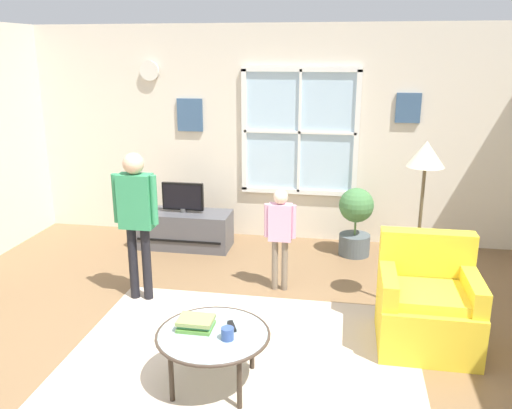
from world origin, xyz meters
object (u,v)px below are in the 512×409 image
(coffee_table, at_px, (213,336))
(floor_lamp, at_px, (425,171))
(armchair, at_px, (427,306))
(remote_near_books, at_px, (232,326))
(tv_stand, at_px, (184,229))
(book_stack, at_px, (196,323))
(television, at_px, (183,197))
(potted_plant_by_window, at_px, (356,218))
(cup, at_px, (227,334))
(person_green_shirt, at_px, (136,210))
(person_pink_shirt, at_px, (280,228))

(coffee_table, relative_size, floor_lamp, 0.51)
(armchair, xyz_separation_m, remote_near_books, (-1.44, -0.74, 0.09))
(tv_stand, distance_m, coffee_table, 2.82)
(armchair, height_order, book_stack, armchair)
(television, xyz_separation_m, potted_plant_by_window, (2.03, 0.09, -0.19))
(television, relative_size, remote_near_books, 3.56)
(book_stack, distance_m, cup, 0.28)
(armchair, xyz_separation_m, coffee_table, (-1.55, -0.84, 0.06))
(person_green_shirt, distance_m, floor_lamp, 2.58)
(television, distance_m, remote_near_books, 2.77)
(remote_near_books, height_order, floor_lamp, floor_lamp)
(armchair, xyz_separation_m, book_stack, (-1.69, -0.79, 0.12))
(tv_stand, bearing_deg, armchair, -34.50)
(book_stack, height_order, floor_lamp, floor_lamp)
(person_pink_shirt, bearing_deg, potted_plant_by_window, 55.64)
(potted_plant_by_window, bearing_deg, television, -177.37)
(floor_lamp, bearing_deg, tv_stand, 154.64)
(remote_near_books, relative_size, potted_plant_by_window, 0.18)
(remote_near_books, bearing_deg, coffee_table, -138.45)
(television, xyz_separation_m, floor_lamp, (2.55, -1.21, 0.68))
(floor_lamp, bearing_deg, person_pink_shirt, 170.06)
(book_stack, distance_m, potted_plant_by_window, 2.89)
(television, relative_size, cup, 5.64)
(armchair, xyz_separation_m, person_green_shirt, (-2.57, 0.36, 0.56))
(person_green_shirt, relative_size, floor_lamp, 0.91)
(person_pink_shirt, bearing_deg, coffee_table, -99.00)
(remote_near_books, bearing_deg, cup, -88.29)
(armchair, distance_m, person_green_shirt, 2.66)
(cup, bearing_deg, person_pink_shirt, 85.23)
(armchair, relative_size, floor_lamp, 0.56)
(tv_stand, distance_m, potted_plant_by_window, 2.04)
(tv_stand, relative_size, television, 2.26)
(tv_stand, distance_m, cup, 2.92)
(armchair, relative_size, cup, 9.85)
(person_green_shirt, relative_size, person_pink_shirt, 1.38)
(book_stack, bearing_deg, cup, -23.16)
(television, xyz_separation_m, remote_near_books, (1.14, -2.52, -0.21))
(tv_stand, height_order, armchair, armchair)
(armchair, distance_m, potted_plant_by_window, 1.95)
(potted_plant_by_window, bearing_deg, coffee_table, -110.18)
(tv_stand, bearing_deg, potted_plant_by_window, 2.56)
(coffee_table, xyz_separation_m, floor_lamp, (1.52, 1.41, 0.92))
(remote_near_books, bearing_deg, floor_lamp, 42.96)
(armchair, distance_m, cup, 1.70)
(person_pink_shirt, bearing_deg, television, 142.63)
(book_stack, bearing_deg, person_pink_shirt, 75.98)
(television, bearing_deg, floor_lamp, -25.31)
(coffee_table, xyz_separation_m, remote_near_books, (0.11, 0.10, 0.03))
(cup, relative_size, remote_near_books, 0.63)
(book_stack, relative_size, cup, 2.82)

